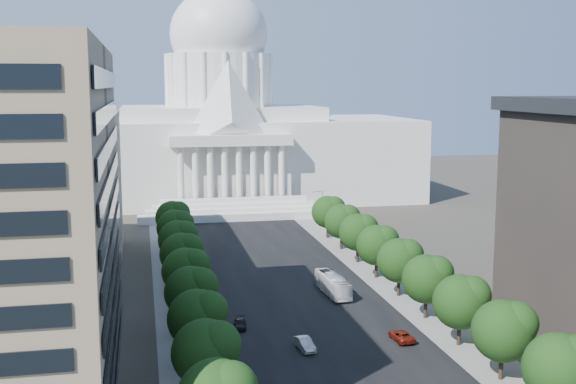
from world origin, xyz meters
TOP-DOWN VIEW (x-y plane):
  - road_asphalt at (0.00, 90.00)m, footprint 30.00×260.00m
  - sidewalk_left at (-19.00, 90.00)m, footprint 8.00×260.00m
  - sidewalk_right at (19.00, 90.00)m, footprint 8.00×260.00m
  - capitol at (0.00, 184.89)m, footprint 120.00×56.00m
  - office_block_left_far at (-48.00, 100.00)m, footprint 38.00×52.00m
  - tree_l_c at (-17.66, 35.81)m, footprint 7.79×7.60m
  - tree_l_d at (-17.66, 47.81)m, footprint 7.79×7.60m
  - tree_l_e at (-17.66, 59.81)m, footprint 7.79×7.60m
  - tree_l_f at (-17.66, 71.81)m, footprint 7.79×7.60m
  - tree_l_g at (-17.66, 83.81)m, footprint 7.79×7.60m
  - tree_l_h at (-17.66, 95.81)m, footprint 7.79×7.60m
  - tree_l_i at (-17.66, 107.81)m, footprint 7.79×7.60m
  - tree_l_j at (-17.66, 119.81)m, footprint 7.79×7.60m
  - tree_r_b at (18.34, 23.81)m, footprint 7.79×7.60m
  - tree_r_c at (18.34, 35.81)m, footprint 7.79×7.60m
  - tree_r_d at (18.34, 47.81)m, footprint 7.79×7.60m
  - tree_r_e at (18.34, 59.81)m, footprint 7.79×7.60m
  - tree_r_f at (18.34, 71.81)m, footprint 7.79×7.60m
  - tree_r_g at (18.34, 83.81)m, footprint 7.79×7.60m
  - tree_r_h at (18.34, 95.81)m, footprint 7.79×7.60m
  - tree_r_i at (18.34, 107.81)m, footprint 7.79×7.60m
  - tree_r_j at (18.34, 119.81)m, footprint 7.79×7.60m
  - streetlight_b at (19.90, 35.00)m, footprint 2.61×0.44m
  - streetlight_c at (19.90, 60.00)m, footprint 2.61×0.44m
  - streetlight_d at (19.90, 85.00)m, footprint 2.61×0.44m
  - streetlight_e at (19.90, 110.00)m, footprint 2.61×0.44m
  - streetlight_f at (19.90, 135.00)m, footprint 2.61×0.44m
  - car_silver at (-3.33, 50.39)m, footprint 2.33×5.13m
  - car_red at (10.79, 51.07)m, footprint 2.67×5.32m
  - car_dark_b at (-10.77, 60.84)m, footprint 2.32×4.57m
  - city_bus at (7.22, 75.09)m, footprint 3.57×12.55m

SIDE VIEW (x-z plane):
  - road_asphalt at x=0.00m, z-range -0.01..0.01m
  - sidewalk_left at x=-19.00m, z-range -0.01..0.01m
  - sidewalk_right at x=19.00m, z-range -0.01..0.01m
  - car_dark_b at x=-10.77m, z-range 0.00..1.27m
  - car_red at x=10.79m, z-range 0.00..1.44m
  - car_silver at x=-3.33m, z-range 0.00..1.63m
  - city_bus at x=7.22m, z-range 0.00..3.46m
  - streetlight_b at x=19.90m, z-range 1.32..10.32m
  - streetlight_c at x=19.90m, z-range 1.32..10.32m
  - streetlight_d at x=19.90m, z-range 1.32..10.32m
  - streetlight_e at x=19.90m, z-range 1.32..10.32m
  - streetlight_f at x=19.90m, z-range 1.32..10.32m
  - tree_l_c at x=-17.66m, z-range 1.47..11.44m
  - tree_l_d at x=-17.66m, z-range 1.47..11.44m
  - tree_l_e at x=-17.66m, z-range 1.47..11.44m
  - tree_l_f at x=-17.66m, z-range 1.47..11.44m
  - tree_l_g at x=-17.66m, z-range 1.47..11.44m
  - tree_l_h at x=-17.66m, z-range 1.47..11.44m
  - tree_l_i at x=-17.66m, z-range 1.47..11.44m
  - tree_l_j at x=-17.66m, z-range 1.47..11.44m
  - tree_r_b at x=18.34m, z-range 1.47..11.44m
  - tree_r_c at x=18.34m, z-range 1.47..11.44m
  - tree_r_d at x=18.34m, z-range 1.47..11.44m
  - tree_r_e at x=18.34m, z-range 1.47..11.44m
  - tree_r_f at x=18.34m, z-range 1.47..11.44m
  - tree_r_g at x=18.34m, z-range 1.47..11.44m
  - tree_r_h at x=18.34m, z-range 1.47..11.44m
  - tree_r_i at x=18.34m, z-range 1.47..11.44m
  - tree_r_j at x=18.34m, z-range 1.47..11.44m
  - office_block_left_far at x=-48.00m, z-range 0.00..30.00m
  - capitol at x=0.00m, z-range -16.49..56.51m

